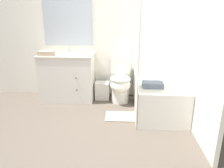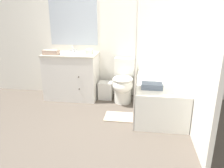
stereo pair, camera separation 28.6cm
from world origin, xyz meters
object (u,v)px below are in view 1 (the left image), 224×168
(bath_towel_folded, at_px, (153,85))
(toilet, at_px, (120,82))
(bathtub, at_px, (158,95))
(tissue_box, at_px, (85,52))
(sink_faucet, at_px, (69,51))
(vanity_cabinet, at_px, (68,77))
(hand_towel_folded, at_px, (46,53))
(bath_mat, at_px, (123,117))
(wastebasket, at_px, (102,91))

(bath_towel_folded, bearing_deg, toilet, 123.91)
(toilet, height_order, bathtub, toilet)
(toilet, height_order, bath_towel_folded, toilet)
(bathtub, bearing_deg, tissue_box, 160.15)
(sink_faucet, relative_size, bath_towel_folded, 0.48)
(sink_faucet, height_order, tissue_box, sink_faucet)
(vanity_cabinet, bearing_deg, bath_towel_folded, -28.46)
(hand_towel_folded, xyz_separation_m, bath_mat, (1.31, -0.58, -0.87))
(vanity_cabinet, xyz_separation_m, bath_mat, (1.01, -0.72, -0.42))
(sink_faucet, height_order, wastebasket, sink_faucet)
(toilet, distance_m, bath_mat, 0.73)
(tissue_box, bearing_deg, toilet, -9.88)
(bathtub, xyz_separation_m, wastebasket, (-0.95, 0.43, -0.10))
(sink_faucet, xyz_separation_m, bath_mat, (1.01, -0.90, -0.86))
(sink_faucet, height_order, bath_mat, sink_faucet)
(tissue_box, bearing_deg, bathtub, -19.85)
(toilet, distance_m, hand_towel_folded, 1.37)
(bathtub, bearing_deg, vanity_cabinet, 165.22)
(vanity_cabinet, relative_size, wastebasket, 3.01)
(wastebasket, xyz_separation_m, bath_towel_folded, (0.80, -0.79, 0.39))
(bath_mat, bearing_deg, bathtub, 28.37)
(toilet, xyz_separation_m, hand_towel_folded, (-1.27, -0.06, 0.52))
(vanity_cabinet, height_order, hand_towel_folded, hand_towel_folded)
(bathtub, bearing_deg, sink_faucet, 159.38)
(bathtub, bearing_deg, bath_towel_folded, -111.83)
(bath_towel_folded, bearing_deg, vanity_cabinet, 151.54)
(vanity_cabinet, height_order, wastebasket, vanity_cabinet)
(toilet, bearing_deg, vanity_cabinet, 175.39)
(bathtub, height_order, bath_mat, bathtub)
(tissue_box, relative_size, hand_towel_folded, 0.44)
(sink_faucet, relative_size, tissue_box, 1.21)
(sink_faucet, distance_m, wastebasket, 0.96)
(wastebasket, bearing_deg, toilet, -16.20)
(wastebasket, distance_m, bath_mat, 0.85)
(sink_faucet, relative_size, wastebasket, 0.45)
(tissue_box, distance_m, bath_mat, 1.33)
(toilet, bearing_deg, bathtub, -28.86)
(sink_faucet, xyz_separation_m, bathtub, (1.57, -0.59, -0.61))
(wastebasket, relative_size, hand_towel_folded, 1.20)
(wastebasket, bearing_deg, hand_towel_folded, -170.36)
(vanity_cabinet, relative_size, tissue_box, 8.17)
(sink_faucet, distance_m, toilet, 1.12)
(bathtub, height_order, bath_towel_folded, bath_towel_folded)
(tissue_box, distance_m, hand_towel_folded, 0.66)
(wastebasket, relative_size, bath_towel_folded, 1.08)
(sink_faucet, distance_m, bath_mat, 1.60)
(bath_towel_folded, relative_size, bath_mat, 0.56)
(wastebasket, distance_m, bath_towel_folded, 1.20)
(hand_towel_folded, bearing_deg, tissue_box, 14.78)
(tissue_box, height_order, hand_towel_folded, tissue_box)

